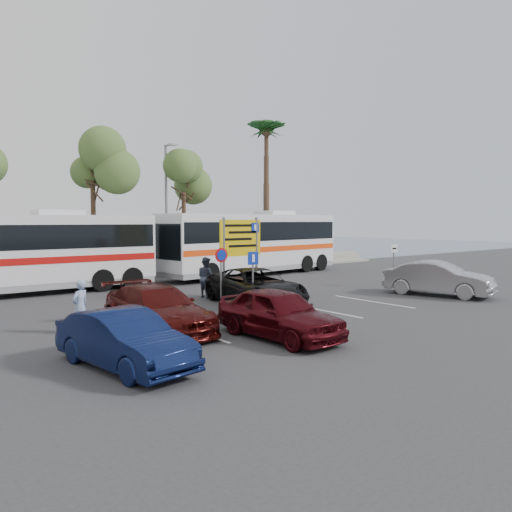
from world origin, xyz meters
TOP-DOWN VIEW (x-y plane):
  - ground at (0.00, 0.00)m, footprint 120.00×120.00m
  - kerb_strip at (0.00, 14.00)m, footprint 44.00×2.40m
  - seawall at (0.00, 16.00)m, footprint 48.00×0.80m
  - tree_mid at (-1.50, 14.00)m, footprint 3.20×3.20m
  - tree_right at (4.50, 14.00)m, footprint 3.20×3.20m
  - palm_tree at (11.50, 14.00)m, footprint 4.80×4.80m
  - street_lamp_right at (3.00, 13.52)m, footprint 0.45×1.15m
  - direction_sign at (1.00, 3.20)m, footprint 2.20×0.12m
  - sign_no_stop at (-0.60, 2.38)m, footprint 0.60×0.08m
  - sign_parking at (-0.20, 0.79)m, footprint 0.50×0.07m
  - sign_taxi at (9.80, 1.49)m, footprint 0.50×0.07m
  - lane_markings at (-1.14, -1.00)m, footprint 12.02×4.20m
  - coach_bus_left at (-6.50, 10.50)m, footprint 12.82×2.95m
  - coach_bus_right at (7.50, 10.50)m, footprint 13.41×4.19m
  - car_blue at (-7.42, -3.50)m, footprint 2.02×4.28m
  - car_maroon at (-5.02, -0.54)m, footprint 2.10×5.01m
  - car_red at (-2.62, -3.50)m, footprint 1.80×4.38m
  - suv_black at (0.50, 1.50)m, footprint 3.36×5.72m
  - car_silver_b at (8.67, -1.79)m, footprint 2.84×5.07m
  - pedestrian_near at (-6.94, 0.81)m, footprint 0.72×0.62m
  - pedestrian_far at (0.00, 4.45)m, footprint 0.74×0.92m

SIDE VIEW (x-z plane):
  - ground at x=0.00m, z-range 0.00..0.00m
  - lane_markings at x=-1.14m, z-range 0.00..0.01m
  - kerb_strip at x=0.00m, z-range 0.00..0.15m
  - seawall at x=0.00m, z-range 0.00..0.60m
  - car_blue at x=-7.42m, z-range 0.00..1.36m
  - car_maroon at x=-5.02m, z-range 0.00..1.44m
  - car_red at x=-2.62m, z-range 0.00..1.49m
  - suv_black at x=0.50m, z-range 0.00..1.50m
  - car_silver_b at x=8.67m, z-range 0.00..1.58m
  - pedestrian_near at x=-6.94m, z-range 0.00..1.66m
  - pedestrian_far at x=0.00m, z-range 0.00..1.82m
  - sign_taxi at x=9.80m, z-range 0.32..2.52m
  - sign_parking at x=-0.20m, z-range 0.34..2.59m
  - sign_no_stop at x=-0.60m, z-range 0.40..2.75m
  - coach_bus_left at x=-6.50m, z-range -0.14..3.84m
  - coach_bus_right at x=7.50m, z-range -0.15..3.96m
  - direction_sign at x=1.00m, z-range 0.63..4.23m
  - street_lamp_right at x=3.00m, z-range 0.59..8.60m
  - tree_right at x=4.50m, z-range 2.47..9.87m
  - tree_mid at x=-1.50m, z-range 2.65..10.65m
  - palm_tree at x=11.50m, z-range 4.27..15.47m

